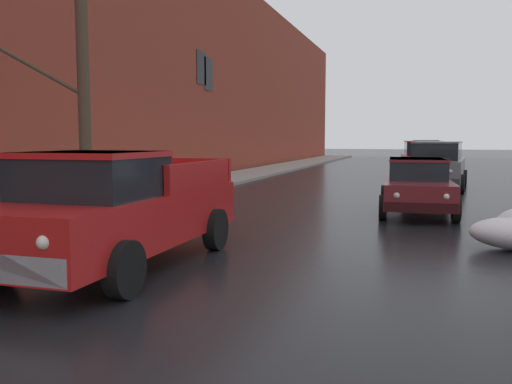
% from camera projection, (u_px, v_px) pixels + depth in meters
% --- Properties ---
extents(left_sidewalk_slab, '(2.74, 80.00, 0.13)m').
position_uv_depth(left_sidewalk_slab, '(178.00, 189.00, 20.22)').
color(left_sidewalk_slab, gray).
rests_on(left_sidewalk_slab, ground).
extents(brick_townhouse_facade, '(0.63, 80.00, 10.97)m').
position_uv_depth(brick_townhouse_facade, '(130.00, 44.00, 20.24)').
color(brick_townhouse_facade, brown).
rests_on(brick_townhouse_facade, ground).
extents(snow_bank_mid_block_left, '(1.70, 1.41, 0.82)m').
position_uv_depth(snow_bank_mid_block_left, '(56.00, 220.00, 10.29)').
color(snow_bank_mid_block_left, white).
rests_on(snow_bank_mid_block_left, ground).
extents(bare_tree_second_along_sidewalk, '(3.61, 2.35, 6.58)m').
position_uv_depth(bare_tree_second_along_sidewalk, '(84.00, 84.00, 12.70)').
color(bare_tree_second_along_sidewalk, '#4C3D2D').
rests_on(bare_tree_second_along_sidewalk, ground).
extents(pickup_truck_red_approaching_near_lane, '(2.17, 5.14, 1.76)m').
position_uv_depth(pickup_truck_red_approaching_near_lane, '(116.00, 209.00, 8.09)').
color(pickup_truck_red_approaching_near_lane, red).
rests_on(pickup_truck_red_approaching_near_lane, ground).
extents(sedan_maroon_parked_kerbside_close, '(2.02, 4.51, 1.42)m').
position_uv_depth(sedan_maroon_parked_kerbside_close, '(417.00, 184.00, 14.02)').
color(sedan_maroon_parked_kerbside_close, maroon).
rests_on(sedan_maroon_parked_kerbside_close, ground).
extents(suv_grey_parked_kerbside_mid, '(2.42, 4.83, 1.82)m').
position_uv_depth(suv_grey_parked_kerbside_mid, '(437.00, 163.00, 20.75)').
color(suv_grey_parked_kerbside_mid, slate).
rests_on(suv_grey_parked_kerbside_mid, ground).
extents(suv_red_parked_far_down_block, '(2.29, 4.84, 1.82)m').
position_uv_depth(suv_red_parked_far_down_block, '(422.00, 158.00, 26.19)').
color(suv_red_parked_far_down_block, red).
rests_on(suv_red_parked_far_down_block, ground).
extents(sedan_black_queued_behind_truck, '(2.00, 4.24, 1.42)m').
position_uv_depth(sedan_black_queued_behind_truck, '(424.00, 158.00, 33.57)').
color(sedan_black_queued_behind_truck, black).
rests_on(sedan_black_queued_behind_truck, ground).
extents(suv_green_at_far_intersection, '(2.32, 4.50, 1.82)m').
position_uv_depth(suv_green_at_far_intersection, '(425.00, 152.00, 38.99)').
color(suv_green_at_far_intersection, '#1E5633').
rests_on(suv_green_at_far_intersection, ground).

